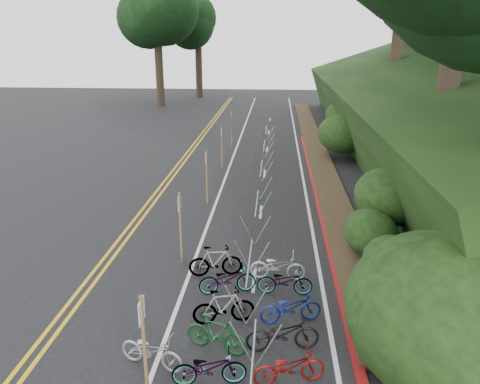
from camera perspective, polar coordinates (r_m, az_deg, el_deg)
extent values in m
plane|color=black|center=(12.20, -14.83, -18.91)|extent=(120.00, 120.00, 0.00)
cube|color=gold|center=(21.23, -11.77, -2.01)|extent=(0.12, 80.00, 0.01)
cube|color=gold|center=(21.15, -10.99, -2.04)|extent=(0.12, 80.00, 0.01)
cube|color=silver|center=(20.59, -3.30, -2.28)|extent=(0.12, 80.00, 0.01)
cube|color=silver|center=(20.48, 8.44, -2.58)|extent=(0.12, 80.00, 0.01)
cube|color=silver|center=(14.97, 1.74, -10.63)|extent=(0.10, 1.60, 0.01)
cube|color=silver|center=(20.43, 2.55, -2.45)|extent=(0.10, 1.60, 0.01)
cube|color=silver|center=(26.12, 3.01, 2.24)|extent=(0.10, 1.60, 0.01)
cube|color=silver|center=(31.92, 3.30, 5.23)|extent=(0.10, 1.60, 0.01)
cube|color=silver|center=(37.79, 3.51, 7.30)|extent=(0.10, 1.60, 0.01)
cube|color=silver|center=(43.69, 3.66, 8.81)|extent=(0.10, 1.60, 0.01)
cube|color=maroon|center=(22.38, 9.40, -0.67)|extent=(0.25, 28.00, 0.10)
cube|color=black|center=(32.90, 22.07, 9.29)|extent=(12.32, 44.00, 9.11)
cube|color=#382819|center=(32.02, 9.24, 5.20)|extent=(1.40, 44.00, 0.16)
ellipsoid|color=#284C19|center=(14.05, 18.74, -8.99)|extent=(2.00, 2.80, 1.60)
ellipsoid|color=#284C19|center=(18.53, 17.72, -0.48)|extent=(2.60, 3.64, 2.08)
ellipsoid|color=#284C19|center=(24.32, 17.53, 5.01)|extent=(2.20, 3.08, 1.76)
ellipsoid|color=#284C19|center=(29.92, 12.37, 6.99)|extent=(3.00, 4.20, 2.40)
ellipsoid|color=#284C19|center=(35.84, 12.27, 9.11)|extent=(2.40, 3.36, 1.92)
ellipsoid|color=#284C19|center=(39.86, 13.49, 10.92)|extent=(2.80, 3.92, 2.24)
ellipsoid|color=#284C19|center=(16.71, 15.64, -4.73)|extent=(1.80, 2.52, 1.44)
ellipsoid|color=#284C19|center=(28.20, 17.51, 8.04)|extent=(3.20, 4.48, 2.56)
ellipsoid|color=black|center=(12.14, 25.40, -13.54)|extent=(5.28, 6.16, 3.52)
cylinder|color=#2D2319|center=(22.34, 24.38, 14.28)|extent=(0.90, 0.90, 7.54)
cylinder|color=#2D2319|center=(30.70, 24.26, 17.27)|extent=(0.96, 0.96, 8.55)
cylinder|color=#2D2319|center=(38.13, 18.57, 16.09)|extent=(0.88, 0.88, 7.04)
cylinder|color=#2D2319|center=(46.48, 19.49, 17.74)|extent=(0.93, 0.93, 8.04)
cylinder|color=#2D2319|center=(52.78, -9.77, 13.82)|extent=(0.85, 0.85, 6.54)
ellipsoid|color=black|center=(52.66, -10.14, 20.28)|extent=(8.94, 8.94, 8.49)
cylinder|color=#2D2319|center=(60.01, -5.02, 14.29)|extent=(0.82, 0.82, 6.03)
ellipsoid|color=black|center=(59.87, -5.17, 19.42)|extent=(7.82, 7.82, 7.43)
cylinder|color=#9397A1|center=(9.76, 1.60, -19.63)|extent=(0.05, 2.62, 0.05)
cylinder|color=#9397A1|center=(11.12, 0.38, -18.28)|extent=(0.63, 0.04, 1.24)
cylinder|color=#9397A1|center=(11.10, 3.42, -18.38)|extent=(0.63, 0.04, 1.24)
cylinder|color=#9397A1|center=(13.56, 1.15, -8.43)|extent=(0.05, 3.00, 0.05)
cylinder|color=#9397A1|center=(12.64, -0.55, -13.58)|extent=(0.58, 0.04, 1.13)
cylinder|color=#9397A1|center=(12.61, 2.06, -13.68)|extent=(0.58, 0.04, 1.13)
cylinder|color=#9397A1|center=(15.08, 0.38, -7.95)|extent=(0.58, 0.04, 1.13)
cylinder|color=#9397A1|center=(15.06, 2.52, -8.01)|extent=(0.58, 0.04, 1.13)
cylinder|color=#9397A1|center=(18.16, 2.07, -1.30)|extent=(0.05, 3.00, 0.05)
cylinder|color=#9397A1|center=(17.08, 0.90, -4.68)|extent=(0.58, 0.04, 1.13)
cylinder|color=#9397A1|center=(17.05, 2.78, -4.73)|extent=(0.58, 0.04, 1.13)
cylinder|color=#9397A1|center=(19.68, 1.41, -1.48)|extent=(0.58, 0.04, 1.13)
cylinder|color=#9397A1|center=(19.66, 3.04, -1.53)|extent=(0.58, 0.04, 1.13)
cylinder|color=#9397A1|center=(22.92, 2.60, 2.91)|extent=(0.05, 3.00, 0.05)
cylinder|color=#9397A1|center=(21.76, 1.72, 0.48)|extent=(0.58, 0.04, 1.13)
cylinder|color=#9397A1|center=(21.74, 3.19, 0.45)|extent=(0.58, 0.04, 1.13)
cylinder|color=#9397A1|center=(24.43, 2.04, 2.50)|extent=(0.58, 0.04, 1.13)
cylinder|color=#9397A1|center=(24.42, 3.35, 2.47)|extent=(0.58, 0.04, 1.13)
cylinder|color=#9397A1|center=(27.77, 2.95, 5.66)|extent=(0.05, 3.00, 0.05)
cylinder|color=#9397A1|center=(26.56, 2.24, 3.80)|extent=(0.58, 0.04, 1.13)
cylinder|color=#9397A1|center=(26.54, 3.45, 3.77)|extent=(0.58, 0.04, 1.13)
cylinder|color=#9397A1|center=(29.27, 2.46, 5.18)|extent=(0.58, 0.04, 1.13)
cylinder|color=#9397A1|center=(29.26, 3.56, 5.15)|extent=(0.58, 0.04, 1.13)
cylinder|color=#9397A1|center=(32.66, 3.20, 7.59)|extent=(0.05, 3.00, 0.05)
cylinder|color=#9397A1|center=(31.42, 2.61, 6.10)|extent=(0.58, 0.04, 1.13)
cylinder|color=#9397A1|center=(31.40, 3.64, 6.07)|extent=(0.58, 0.04, 1.13)
cylinder|color=#9397A1|center=(34.16, 2.77, 7.09)|extent=(0.58, 0.04, 1.13)
cylinder|color=#9397A1|center=(34.14, 3.72, 7.07)|extent=(0.58, 0.04, 1.13)
cylinder|color=brown|center=(10.38, -11.59, -17.92)|extent=(0.08, 0.08, 2.37)
cube|color=silver|center=(9.91, -11.91, -14.01)|extent=(0.02, 0.40, 0.50)
cylinder|color=brown|center=(15.62, -7.27, -4.42)|extent=(0.08, 0.08, 2.50)
cube|color=silver|center=(15.29, -7.40, -1.31)|extent=(0.02, 0.40, 0.50)
cylinder|color=brown|center=(21.19, -4.08, 1.86)|extent=(0.08, 0.08, 2.50)
cube|color=silver|center=(20.95, -4.14, 4.22)|extent=(0.02, 0.40, 0.50)
cylinder|color=brown|center=(26.94, -2.23, 5.49)|extent=(0.08, 0.08, 2.50)
cube|color=silver|center=(26.75, -2.26, 7.37)|extent=(0.02, 0.40, 0.50)
cylinder|color=brown|center=(32.78, -1.03, 7.84)|extent=(0.08, 0.08, 2.50)
cube|color=silver|center=(32.63, -1.04, 9.39)|extent=(0.02, 0.40, 0.50)
imported|color=#9E9EA3|center=(11.51, -10.73, -18.45)|extent=(1.04, 1.72, 0.85)
imported|color=slate|center=(10.89, -3.79, -20.56)|extent=(0.82, 1.72, 0.87)
imported|color=maroon|center=(10.94, 6.04, -20.43)|extent=(0.97, 1.72, 0.86)
imported|color=#144C1E|center=(11.77, -2.92, -16.86)|extent=(0.95, 1.66, 0.96)
imported|color=black|center=(11.83, 5.22, -16.74)|extent=(0.92, 1.89, 0.95)
imported|color=slate|center=(12.72, -1.99, -13.78)|extent=(0.86, 1.73, 1.00)
imported|color=navy|center=(12.86, 6.20, -13.81)|extent=(0.98, 1.77, 0.88)
imported|color=slate|center=(14.09, -1.54, -10.56)|extent=(1.02, 1.81, 0.90)
imported|color=slate|center=(14.09, 5.48, -10.73)|extent=(0.57, 1.63, 0.86)
imported|color=slate|center=(14.99, -3.00, -8.42)|extent=(0.78, 1.76, 1.02)
imported|color=beige|center=(14.84, 4.63, -8.99)|extent=(0.70, 1.77, 0.91)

